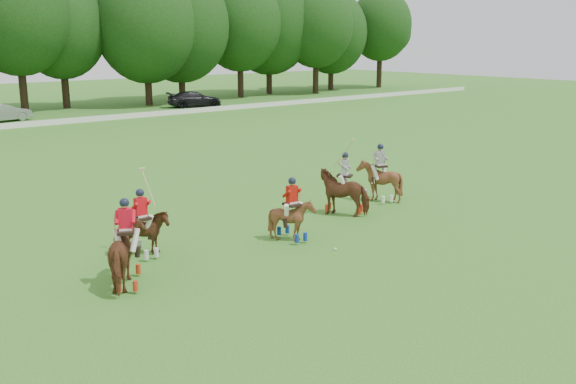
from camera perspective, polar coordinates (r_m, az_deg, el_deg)
ground at (r=19.14m, az=5.15°, el=-6.93°), size 180.00×180.00×0.00m
car_mid at (r=57.60m, az=-24.04°, el=6.44°), size 4.71×2.45×1.48m
car_right at (r=65.02m, az=-8.31°, el=8.17°), size 5.71×3.48×1.55m
polo_red_a at (r=18.18m, az=-14.09°, el=-5.34°), size 1.91×2.32×2.48m
polo_red_b at (r=20.51m, az=-12.85°, el=-3.57°), size 1.45×1.25×2.71m
polo_red_c at (r=21.58m, az=0.36°, el=-2.35°), size 1.28×1.41×2.17m
polo_stripe_a at (r=24.89m, az=5.03°, el=0.06°), size 1.90×2.25×2.98m
polo_stripe_b at (r=27.06m, az=8.12°, el=1.04°), size 1.74×1.86×2.42m
polo_ball at (r=20.81m, az=4.22°, el=-5.07°), size 0.09×0.09×0.09m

